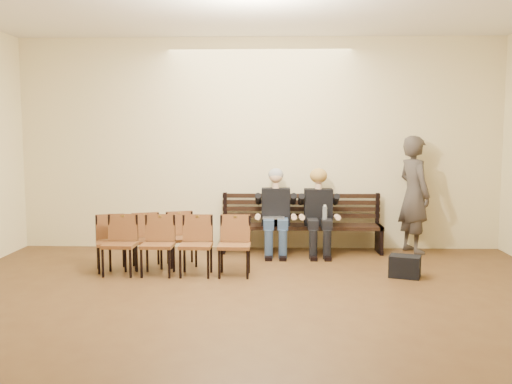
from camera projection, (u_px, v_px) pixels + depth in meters
ground at (244, 369)px, 4.70m from camera, size 10.00×10.00×0.00m
room_walls at (248, 67)px, 5.22m from camera, size 8.02×10.01×3.51m
bench at (301, 238)px, 9.27m from camera, size 2.60×0.90×0.45m
seated_man at (276, 212)px, 9.12m from camera, size 0.56×0.78×1.36m
seated_woman at (319, 214)px, 9.10m from camera, size 0.56×0.77×1.29m
laptop at (274, 219)px, 9.00m from camera, size 0.38×0.32×0.25m
water_bottle at (325, 221)px, 8.91m from camera, size 0.08×0.08×0.24m
bag at (405, 266)px, 7.67m from camera, size 0.47×0.39×0.30m
passerby at (414, 186)px, 9.18m from camera, size 0.77×0.93×2.18m
chair_row_front at (147, 241)px, 8.17m from camera, size 1.48×0.87×0.79m
chair_row_back at (177, 246)px, 7.75m from camera, size 2.01×0.47×0.82m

